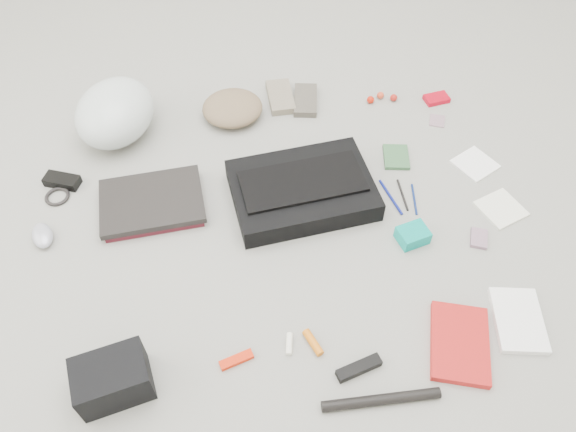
{
  "coord_description": "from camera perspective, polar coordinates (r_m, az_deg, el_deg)",
  "views": [
    {
      "loc": [
        -0.16,
        -1.07,
        1.41
      ],
      "look_at": [
        0.0,
        0.0,
        0.05
      ],
      "focal_mm": 35.0,
      "sensor_mm": 36.0,
      "label": 1
    }
  ],
  "objects": [
    {
      "name": "ground_plane",
      "position": [
        1.78,
        0.0,
        -1.01
      ],
      "size": [
        4.0,
        4.0,
        0.0
      ],
      "primitive_type": "plane",
      "color": "gray"
    },
    {
      "name": "messenger_bag",
      "position": [
        1.82,
        1.45,
        2.64
      ],
      "size": [
        0.48,
        0.36,
        0.07
      ],
      "primitive_type": "cube",
      "rotation": [
        0.0,
        0.0,
        0.11
      ],
      "color": "black",
      "rests_on": "ground_plane"
    },
    {
      "name": "bag_flap",
      "position": [
        1.79,
        1.48,
        3.54
      ],
      "size": [
        0.41,
        0.22,
        0.01
      ],
      "primitive_type": "cube",
      "rotation": [
        0.0,
        0.0,
        0.11
      ],
      "color": "black",
      "rests_on": "messenger_bag"
    },
    {
      "name": "laptop_sleeve",
      "position": [
        1.87,
        -13.56,
        1.08
      ],
      "size": [
        0.32,
        0.25,
        0.02
      ],
      "primitive_type": "cube",
      "rotation": [
        0.0,
        0.0,
        0.07
      ],
      "color": "#5A1622",
      "rests_on": "ground_plane"
    },
    {
      "name": "laptop",
      "position": [
        1.85,
        -13.68,
        1.5
      ],
      "size": [
        0.34,
        0.26,
        0.02
      ],
      "primitive_type": "cube",
      "rotation": [
        0.0,
        0.0,
        0.07
      ],
      "color": "black",
      "rests_on": "laptop_sleeve"
    },
    {
      "name": "bike_helmet",
      "position": [
        2.09,
        -17.17,
        10.0
      ],
      "size": [
        0.36,
        0.4,
        0.19
      ],
      "primitive_type": "ellipsoid",
      "rotation": [
        0.0,
        0.0,
        -0.4
      ],
      "color": "white",
      "rests_on": "ground_plane"
    },
    {
      "name": "beanie",
      "position": [
        2.12,
        -5.67,
        10.86
      ],
      "size": [
        0.23,
        0.21,
        0.08
      ],
      "primitive_type": "ellipsoid",
      "rotation": [
        0.0,
        0.0,
        0.01
      ],
      "color": "#786249",
      "rests_on": "ground_plane"
    },
    {
      "name": "mitten_left",
      "position": [
        2.19,
        -0.77,
        12.01
      ],
      "size": [
        0.09,
        0.18,
        0.03
      ],
      "primitive_type": "cube",
      "rotation": [
        0.0,
        0.0,
        0.01
      ],
      "color": "gray",
      "rests_on": "ground_plane"
    },
    {
      "name": "mitten_right",
      "position": [
        2.18,
        1.79,
        11.68
      ],
      "size": [
        0.12,
        0.18,
        0.03
      ],
      "primitive_type": "cube",
      "rotation": [
        0.0,
        0.0,
        -0.18
      ],
      "color": "#544F46",
      "rests_on": "ground_plane"
    },
    {
      "name": "power_brick",
      "position": [
        2.02,
        -21.97,
        3.33
      ],
      "size": [
        0.13,
        0.09,
        0.03
      ],
      "primitive_type": "cube",
      "rotation": [
        0.0,
        0.0,
        -0.38
      ],
      "color": "black",
      "rests_on": "ground_plane"
    },
    {
      "name": "cable_coil",
      "position": [
        2.0,
        -22.4,
        1.84
      ],
      "size": [
        0.1,
        0.1,
        0.01
      ],
      "primitive_type": "torus",
      "rotation": [
        0.0,
        0.0,
        0.27
      ],
      "color": "black",
      "rests_on": "ground_plane"
    },
    {
      "name": "mouse",
      "position": [
        1.89,
        -23.69,
        -1.82
      ],
      "size": [
        0.09,
        0.12,
        0.04
      ],
      "primitive_type": "ellipsoid",
      "rotation": [
        0.0,
        0.0,
        0.3
      ],
      "color": "#A6A7BB",
      "rests_on": "ground_plane"
    },
    {
      "name": "camera_bag",
      "position": [
        1.52,
        -17.39,
        -15.53
      ],
      "size": [
        0.2,
        0.16,
        0.12
      ],
      "primitive_type": "cube",
      "rotation": [
        0.0,
        0.0,
        0.21
      ],
      "color": "black",
      "rests_on": "ground_plane"
    },
    {
      "name": "multitool",
      "position": [
        1.54,
        -5.26,
        -14.34
      ],
      "size": [
        0.1,
        0.05,
        0.01
      ],
      "primitive_type": "cube",
      "rotation": [
        0.0,
        0.0,
        0.28
      ],
      "color": "red",
      "rests_on": "ground_plane"
    },
    {
      "name": "toiletry_tube_white",
      "position": [
        1.55,
        0.13,
        -12.85
      ],
      "size": [
        0.03,
        0.06,
        0.02
      ],
      "primitive_type": "cylinder",
      "rotation": [
        1.57,
        0.0,
        -0.19
      ],
      "color": "white",
      "rests_on": "ground_plane"
    },
    {
      "name": "toiletry_tube_orange",
      "position": [
        1.55,
        2.56,
        -12.71
      ],
      "size": [
        0.05,
        0.08,
        0.02
      ],
      "primitive_type": "cylinder",
      "rotation": [
        1.57,
        0.0,
        0.37
      ],
      "color": "orange",
      "rests_on": "ground_plane"
    },
    {
      "name": "u_lock",
      "position": [
        1.53,
        7.2,
        -15.07
      ],
      "size": [
        0.13,
        0.06,
        0.02
      ],
      "primitive_type": "cube",
      "rotation": [
        0.0,
        0.0,
        0.27
      ],
      "color": "black",
      "rests_on": "ground_plane"
    },
    {
      "name": "bike_pump",
      "position": [
        1.51,
        9.44,
        -17.93
      ],
      "size": [
        0.31,
        0.04,
        0.03
      ],
      "primitive_type": "cylinder",
      "rotation": [
        0.0,
        1.57,
        -0.03
      ],
      "color": "black",
      "rests_on": "ground_plane"
    },
    {
      "name": "book_red",
      "position": [
        1.62,
        17.04,
        -12.26
      ],
      "size": [
        0.22,
        0.26,
        0.02
      ],
      "primitive_type": "cube",
      "rotation": [
        0.0,
        0.0,
        -0.31
      ],
      "color": "red",
      "rests_on": "ground_plane"
    },
    {
      "name": "book_white",
      "position": [
        1.71,
        22.35,
        -9.76
      ],
      "size": [
        0.17,
        0.22,
        0.02
      ],
      "primitive_type": "cube",
      "rotation": [
        0.0,
        0.0,
        -0.19
      ],
      "color": "white",
      "rests_on": "ground_plane"
    },
    {
      "name": "notepad",
      "position": [
        2.0,
        10.93,
        5.91
      ],
      "size": [
        0.1,
        0.13,
        0.01
      ],
      "primitive_type": "cube",
      "rotation": [
        0.0,
        0.0,
        -0.18
      ],
      "color": "#315A37",
      "rests_on": "ground_plane"
    },
    {
      "name": "pen_blue",
      "position": [
        1.88,
        10.39,
        1.92
      ],
      "size": [
        0.04,
        0.15,
        0.01
      ],
      "primitive_type": "cylinder",
      "rotation": [
        1.57,
        0.0,
        0.22
      ],
      "color": "navy",
      "rests_on": "ground_plane"
    },
    {
      "name": "pen_black",
      "position": [
        1.89,
        11.56,
        2.13
      ],
      "size": [
        0.01,
        0.13,
        0.01
      ],
      "primitive_type": "cylinder",
      "rotation": [
        1.57,
        0.0,
        -0.02
      ],
      "color": "black",
      "rests_on": "ground_plane"
    },
    {
      "name": "pen_navy",
      "position": [
        1.89,
        12.7,
        1.68
      ],
      "size": [
        0.03,
        0.13,
        0.01
      ],
      "primitive_type": "cylinder",
      "rotation": [
        1.57,
        0.0,
        -0.17
      ],
      "color": "navy",
      "rests_on": "ground_plane"
    },
    {
      "name": "accordion_wallet",
      "position": [
        1.77,
        12.55,
        -1.91
      ],
      "size": [
        0.11,
        0.09,
        0.05
      ],
      "primitive_type": "cube",
      "rotation": [
        0.0,
        0.0,
        0.25
      ],
      "color": "#029D90",
      "rests_on": "ground_plane"
    },
    {
      "name": "card_deck",
      "position": [
        1.84,
        18.82,
        -2.17
      ],
      "size": [
        0.07,
        0.09,
        0.01
      ],
      "primitive_type": "cube",
      "rotation": [
        0.0,
        0.0,
        -0.39
      ],
      "color": "gray",
      "rests_on": "ground_plane"
    },
    {
      "name": "napkin_top",
      "position": [
        2.05,
        18.47,
        5.04
      ],
      "size": [
        0.17,
        0.17,
        0.01
      ],
      "primitive_type": "cube",
      "rotation": [
        0.0,
        0.0,
        0.48
      ],
      "color": "white",
      "rests_on": "ground_plane"
    },
    {
      "name": "napkin_bottom",
      "position": [
        1.94,
        20.82,
        0.71
      ],
      "size": [
        0.16,
        0.16,
        0.01
      ],
      "primitive_type": "cube",
      "rotation": [
        0.0,
        0.0,
        0.35
      ],
      "color": "white",
      "rests_on": "ground_plane"
    },
    {
      "name": "lollipop_a",
      "position": [
        2.2,
        8.38,
        11.6
      ],
      "size": [
        0.03,
        0.03,
        0.03
      ],
      "primitive_type": "sphere",
      "rotation": [
        0.0,
        0.0,
        0.21
      ],
      "color": "red",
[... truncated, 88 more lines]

